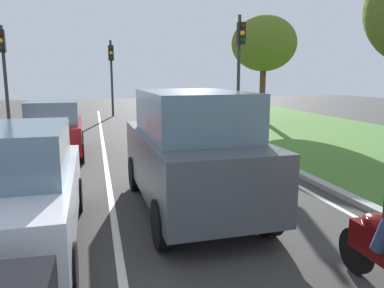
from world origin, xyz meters
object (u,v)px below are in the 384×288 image
at_px(car_suv_ahead, 191,150).
at_px(traffic_light_overhead_left, 3,61).
at_px(tree_roadside_far, 264,44).
at_px(car_hatchback_far, 54,129).
at_px(car_sedan_left_lane, 12,191).
at_px(traffic_light_far_median, 111,66).
at_px(traffic_light_near_right, 240,56).

xyz_separation_m(car_suv_ahead, traffic_light_overhead_left, (-5.30, 10.69, 1.95)).
distance_m(traffic_light_overhead_left, tree_roadside_far, 12.68).
height_order(car_hatchback_far, traffic_light_overhead_left, traffic_light_overhead_left).
distance_m(car_sedan_left_lane, car_hatchback_far, 6.77).
distance_m(car_hatchback_far, traffic_light_overhead_left, 5.90).
xyz_separation_m(traffic_light_overhead_left, tree_roadside_far, (12.50, 1.82, 1.07)).
relative_size(traffic_light_far_median, tree_roadside_far, 0.81).
distance_m(car_sedan_left_lane, traffic_light_near_right, 12.28).
distance_m(traffic_light_near_right, traffic_light_overhead_left, 9.84).
distance_m(car_hatchback_far, traffic_light_far_median, 11.98).
bearing_deg(tree_roadside_far, traffic_light_overhead_left, -171.73).
height_order(car_suv_ahead, car_hatchback_far, car_suv_ahead).
bearing_deg(traffic_light_far_median, car_hatchback_far, -101.58).
height_order(car_suv_ahead, traffic_light_far_median, traffic_light_far_median).
bearing_deg(traffic_light_near_right, car_sedan_left_lane, -127.02).
distance_m(traffic_light_near_right, tree_roadside_far, 4.95).
bearing_deg(traffic_light_far_median, car_suv_ahead, -87.94).
relative_size(traffic_light_overhead_left, traffic_light_far_median, 0.99).
bearing_deg(car_hatchback_far, traffic_light_near_right, 19.51).
distance_m(car_suv_ahead, car_hatchback_far, 6.48).
xyz_separation_m(car_sedan_left_lane, tree_roadside_far, (10.14, 13.54, 3.26)).
height_order(car_suv_ahead, car_sedan_left_lane, car_suv_ahead).
relative_size(traffic_light_overhead_left, tree_roadside_far, 0.80).
xyz_separation_m(car_suv_ahead, traffic_light_far_median, (-0.62, 17.28, 1.92)).
relative_size(car_suv_ahead, car_hatchback_far, 1.21).
xyz_separation_m(car_sedan_left_lane, car_hatchback_far, (-0.04, 6.77, -0.04)).
xyz_separation_m(car_suv_ahead, car_sedan_left_lane, (-2.94, -1.03, -0.25)).
xyz_separation_m(car_hatchback_far, tree_roadside_far, (10.19, 6.77, 3.30)).
xyz_separation_m(car_sedan_left_lane, traffic_light_far_median, (2.32, 18.31, 2.17)).
height_order(car_sedan_left_lane, traffic_light_far_median, traffic_light_far_median).
bearing_deg(car_suv_ahead, car_sedan_left_lane, -162.17).
xyz_separation_m(traffic_light_far_median, tree_roadside_far, (7.82, -4.77, 1.09)).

